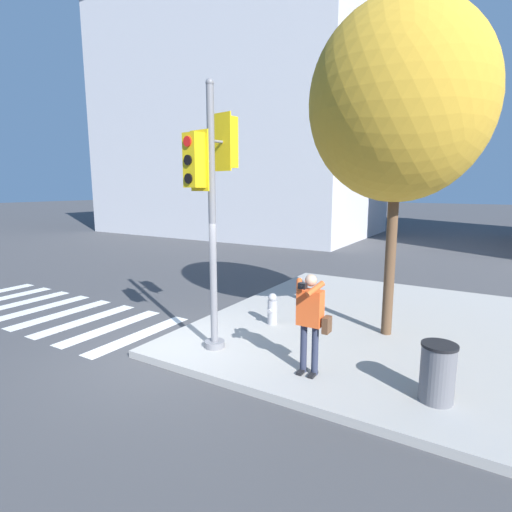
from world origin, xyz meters
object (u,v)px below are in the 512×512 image
at_px(traffic_signal_pole, 212,186).
at_px(fire_hydrant, 272,309).
at_px(person_photographer, 311,316).
at_px(street_tree, 399,103).
at_px(trash_bin, 438,373).

relative_size(traffic_signal_pole, fire_hydrant, 6.85).
bearing_deg(fire_hydrant, person_photographer, -46.78).
distance_m(traffic_signal_pole, person_photographer, 2.84).
bearing_deg(street_tree, fire_hydrant, -162.71).
height_order(traffic_signal_pole, fire_hydrant, traffic_signal_pole).
height_order(traffic_signal_pole, person_photographer, traffic_signal_pole).
bearing_deg(trash_bin, fire_hydrant, 155.47).
xyz_separation_m(traffic_signal_pole, person_photographer, (1.98, -0.08, -2.04)).
distance_m(fire_hydrant, trash_bin, 3.91).
bearing_deg(person_photographer, street_tree, 75.74).
distance_m(street_tree, fire_hydrant, 4.87).
relative_size(traffic_signal_pole, trash_bin, 5.68).
bearing_deg(trash_bin, person_photographer, -175.23).
height_order(traffic_signal_pole, trash_bin, traffic_signal_pole).
xyz_separation_m(person_photographer, fire_hydrant, (-1.67, 1.78, -0.64)).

